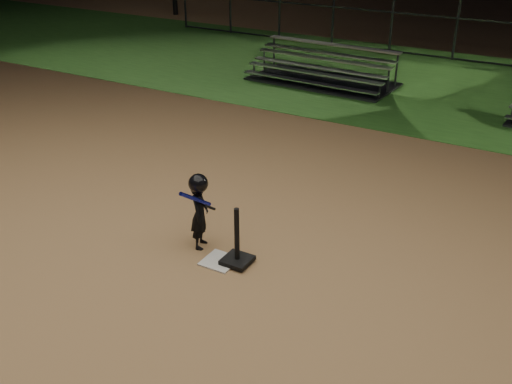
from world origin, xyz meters
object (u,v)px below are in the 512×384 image
at_px(child_batter, 199,209).
at_px(bleacher_left, 322,76).
at_px(home_plate, 220,261).
at_px(batting_tee, 237,252).

relative_size(child_batter, bleacher_left, 0.29).
xyz_separation_m(home_plate, bleacher_left, (-2.43, 8.73, 0.18)).
bearing_deg(batting_tee, child_batter, 169.47).
relative_size(batting_tee, bleacher_left, 0.21).
relative_size(home_plate, batting_tee, 0.54).
bearing_deg(home_plate, bleacher_left, 105.53).
bearing_deg(batting_tee, home_plate, -158.37).
xyz_separation_m(child_batter, bleacher_left, (-1.96, 8.51, -0.41)).
bearing_deg(home_plate, batting_tee, 21.63).
bearing_deg(child_batter, bleacher_left, -6.65).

